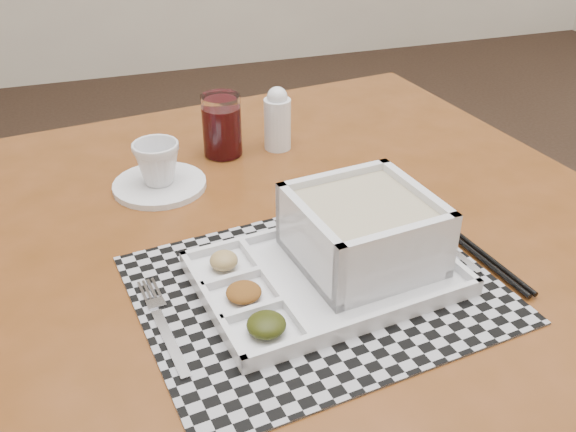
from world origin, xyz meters
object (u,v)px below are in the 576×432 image
at_px(dining_table, 283,286).
at_px(serving_tray, 351,245).
at_px(creamer_bottle, 277,119).
at_px(cup, 157,163).
at_px(juice_glass, 222,128).

xyz_separation_m(dining_table, serving_tray, (0.06, -0.10, 0.12)).
height_order(dining_table, serving_tray, serving_tray).
bearing_deg(dining_table, creamer_bottle, 74.05).
bearing_deg(cup, creamer_bottle, 38.63).
height_order(serving_tray, creamer_bottle, creamer_bottle).
relative_size(cup, creamer_bottle, 0.64).
relative_size(dining_table, juice_glass, 10.93).
xyz_separation_m(dining_table, cup, (-0.14, 0.21, 0.13)).
height_order(dining_table, creamer_bottle, creamer_bottle).
height_order(cup, juice_glass, juice_glass).
bearing_deg(juice_glass, cup, -145.01).
bearing_deg(dining_table, juice_glass, 93.27).
bearing_deg(juice_glass, serving_tray, -78.78).
xyz_separation_m(serving_tray, creamer_bottle, (0.02, 0.39, 0.01)).
relative_size(dining_table, serving_tray, 3.48).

